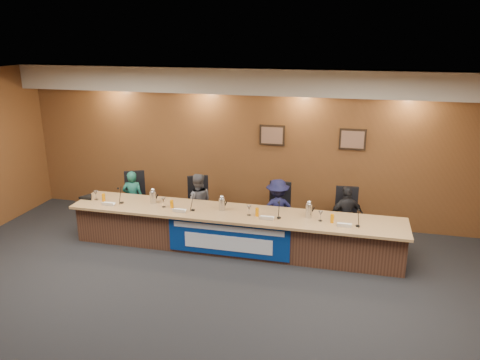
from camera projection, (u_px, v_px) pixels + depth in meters
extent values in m
plane|color=black|center=(190.00, 322.00, 6.50)|extent=(10.00, 10.00, 0.00)
cube|color=silver|center=(182.00, 90.00, 5.54)|extent=(10.00, 8.00, 0.04)
cube|color=brown|center=(253.00, 146.00, 9.72)|extent=(10.00, 0.04, 3.20)
cube|color=beige|center=(251.00, 81.00, 9.08)|extent=(10.00, 0.50, 0.50)
cube|color=#4C2C1D|center=(234.00, 231.00, 8.62)|extent=(6.00, 0.80, 0.70)
cube|color=#A67C4C|center=(233.00, 213.00, 8.46)|extent=(6.10, 0.95, 0.05)
cube|color=navy|center=(228.00, 239.00, 8.22)|extent=(2.20, 0.02, 0.65)
cube|color=silver|center=(228.00, 229.00, 8.15)|extent=(2.00, 0.01, 0.10)
cube|color=silver|center=(228.00, 243.00, 8.24)|extent=(1.60, 0.01, 0.28)
cube|color=black|center=(272.00, 135.00, 9.53)|extent=(0.52, 0.04, 0.42)
cube|color=black|center=(353.00, 139.00, 9.16)|extent=(0.52, 0.04, 0.42)
imported|color=#175548|center=(133.00, 198.00, 9.66)|extent=(0.48, 0.37, 1.16)
imported|color=#525156|center=(198.00, 203.00, 9.33)|extent=(0.70, 0.62, 1.21)
imported|color=#121335|center=(277.00, 210.00, 8.96)|extent=(0.89, 0.69, 1.21)
imported|color=black|center=(346.00, 217.00, 8.66)|extent=(0.75, 0.55, 1.18)
cube|color=black|center=(136.00, 201.00, 9.78)|extent=(0.64, 0.64, 0.08)
cube|color=black|center=(199.00, 207.00, 9.46)|extent=(0.64, 0.64, 0.08)
cube|color=black|center=(278.00, 214.00, 9.09)|extent=(0.48, 0.48, 0.08)
cube|color=black|center=(346.00, 220.00, 8.79)|extent=(0.51, 0.51, 0.08)
cube|color=white|center=(107.00, 204.00, 8.73)|extent=(0.24, 0.08, 0.10)
cylinder|color=black|center=(122.00, 203.00, 8.89)|extent=(0.07, 0.07, 0.02)
cylinder|color=orange|center=(104.00, 198.00, 8.97)|extent=(0.06, 0.06, 0.15)
cylinder|color=silver|center=(96.00, 195.00, 9.04)|extent=(0.08, 0.08, 0.18)
cube|color=white|center=(179.00, 210.00, 8.40)|extent=(0.24, 0.08, 0.10)
cylinder|color=black|center=(193.00, 210.00, 8.52)|extent=(0.07, 0.07, 0.02)
cylinder|color=orange|center=(172.00, 204.00, 8.63)|extent=(0.06, 0.06, 0.15)
cylinder|color=silver|center=(164.00, 203.00, 8.66)|extent=(0.08, 0.08, 0.18)
cube|color=white|center=(267.00, 218.00, 8.07)|extent=(0.24, 0.08, 0.10)
cylinder|color=black|center=(279.00, 218.00, 8.16)|extent=(0.07, 0.07, 0.02)
cylinder|color=orange|center=(257.00, 212.00, 8.24)|extent=(0.06, 0.06, 0.15)
cylinder|color=silver|center=(249.00, 211.00, 8.27)|extent=(0.08, 0.08, 0.18)
cube|color=white|center=(344.00, 225.00, 7.76)|extent=(0.24, 0.08, 0.10)
cylinder|color=black|center=(358.00, 226.00, 7.82)|extent=(0.07, 0.07, 0.02)
cylinder|color=orange|center=(332.00, 219.00, 7.96)|extent=(0.06, 0.06, 0.15)
cylinder|color=silver|center=(321.00, 216.00, 8.02)|extent=(0.08, 0.08, 0.18)
cylinder|color=silver|center=(153.00, 197.00, 8.86)|extent=(0.13, 0.13, 0.24)
cylinder|color=silver|center=(222.00, 204.00, 8.51)|extent=(0.12, 0.12, 0.23)
cylinder|color=silver|center=(309.00, 211.00, 8.16)|extent=(0.12, 0.12, 0.26)
cylinder|color=black|center=(87.00, 197.00, 9.13)|extent=(0.32, 0.32, 0.05)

